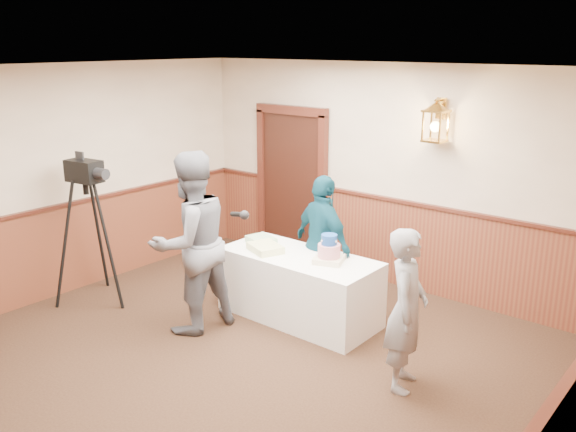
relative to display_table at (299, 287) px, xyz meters
The scene contains 10 objects.
ground 1.95m from the display_table, 82.68° to the right, with size 7.00×7.00×0.00m, color black.
room_shell 1.85m from the display_table, 82.51° to the right, with size 6.02×7.02×2.81m.
display_table is the anchor object (origin of this frame).
tiered_cake 0.62m from the display_table, ahead, with size 0.39×0.39×0.31m.
sheet_cake_yellow 0.58m from the display_table, 160.70° to the right, with size 0.39×0.30×0.08m, color #ECF492.
sheet_cake_green 0.74m from the display_table, behind, with size 0.32×0.26×0.07m, color #8DC78D.
interviewer 1.33m from the display_table, 128.54° to the right, with size 1.57×1.06×1.96m.
baker 1.74m from the display_table, 17.85° to the right, with size 0.55×0.36×1.50m, color gray.
assistant_p 0.58m from the display_table, 84.83° to the left, with size 0.93×0.39×1.59m, color #0F4052.
tv_camera_rig 2.55m from the display_table, 151.87° to the right, with size 0.68×0.63×1.73m.
Camera 1 is at (3.69, -3.12, 3.04)m, focal length 38.00 mm.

